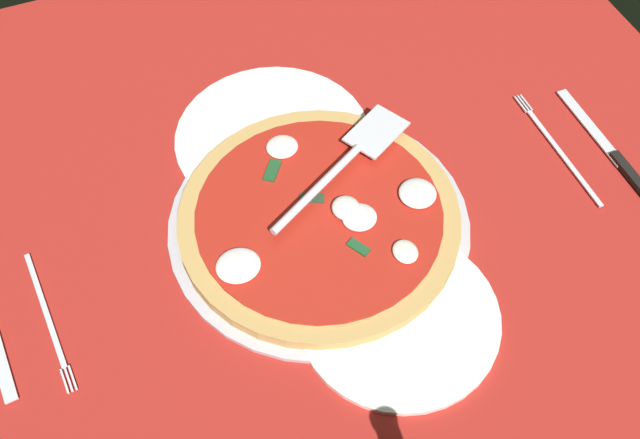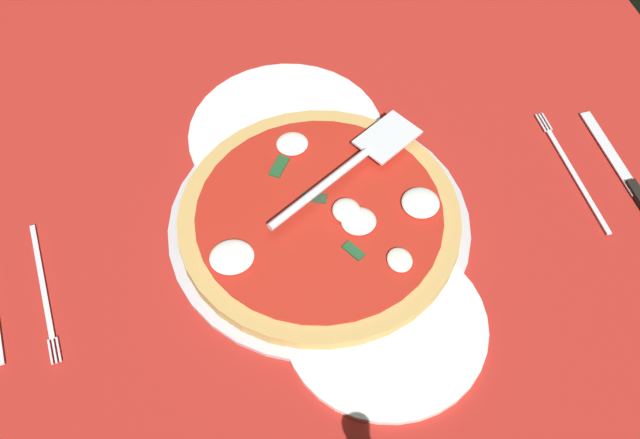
% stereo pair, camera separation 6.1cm
% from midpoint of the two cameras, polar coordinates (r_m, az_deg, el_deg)
% --- Properties ---
extents(ground_plane, '(1.09, 1.09, 0.01)m').
position_cam_midpoint_polar(ground_plane, '(0.92, -1.04, -0.50)').
color(ground_plane, '#A6221C').
extents(checker_pattern, '(1.09, 1.09, 0.00)m').
position_cam_midpoint_polar(checker_pattern, '(0.91, -1.04, -0.34)').
color(checker_pattern, white).
rests_on(checker_pattern, ground_plane).
extents(pizza_pan, '(0.36, 0.36, 0.01)m').
position_cam_midpoint_polar(pizza_pan, '(0.91, -1.93, -0.62)').
color(pizza_pan, '#B9B9C1').
rests_on(pizza_pan, ground_plane).
extents(dinner_plate_left, '(0.22, 0.22, 0.01)m').
position_cam_midpoint_polar(dinner_plate_left, '(0.84, 3.87, -7.48)').
color(dinner_plate_left, white).
rests_on(dinner_plate_left, ground_plane).
extents(dinner_plate_right, '(0.25, 0.25, 0.01)m').
position_cam_midpoint_polar(dinner_plate_right, '(0.99, -5.34, 6.05)').
color(dinner_plate_right, silver).
rests_on(dinner_plate_right, ground_plane).
extents(pizza, '(0.33, 0.33, 0.03)m').
position_cam_midpoint_polar(pizza, '(0.89, -1.90, -0.10)').
color(pizza, tan).
rests_on(pizza, pizza_pan).
extents(pizza_server, '(0.14, 0.22, 0.01)m').
position_cam_midpoint_polar(pizza_server, '(0.91, -0.18, 4.14)').
color(pizza_server, silver).
rests_on(pizza_server, pizza).
extents(place_setting_near, '(0.22, 0.14, 0.01)m').
position_cam_midpoint_polar(place_setting_near, '(1.02, 17.70, 4.76)').
color(place_setting_near, white).
rests_on(place_setting_near, ground_plane).
extents(place_setting_far, '(0.21, 0.15, 0.01)m').
position_cam_midpoint_polar(place_setting_far, '(0.92, -23.58, -7.07)').
color(place_setting_far, white).
rests_on(place_setting_far, ground_plane).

